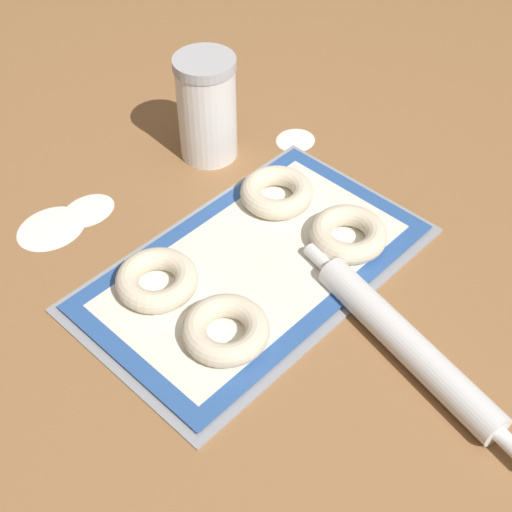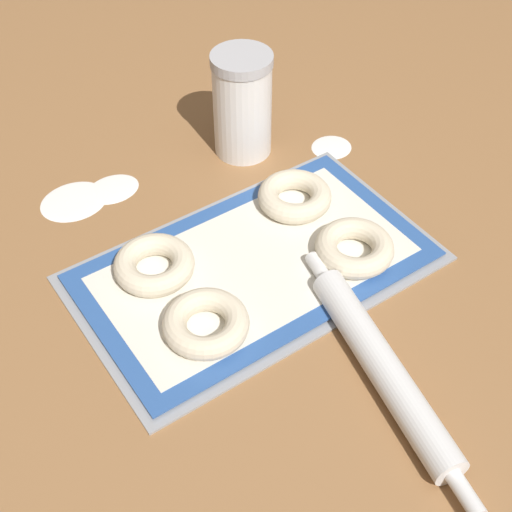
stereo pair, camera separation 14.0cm
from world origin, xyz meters
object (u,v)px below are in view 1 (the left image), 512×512
at_px(bagel_back_left, 157,280).
at_px(bagel_back_right, 277,192).
at_px(bagel_front_left, 226,330).
at_px(bagel_front_right, 348,234).
at_px(baking_tray, 256,267).
at_px(rolling_pin, 407,344).
at_px(flour_canister, 207,108).

relative_size(bagel_back_left, bagel_back_right, 1.00).
bearing_deg(bagel_front_left, bagel_back_right, 28.96).
distance_m(bagel_back_left, bagel_back_right, 0.24).
bearing_deg(bagel_front_right, bagel_front_left, 179.26).
relative_size(baking_tray, rolling_pin, 1.25).
xyz_separation_m(bagel_front_right, bagel_back_left, (-0.25, 0.13, 0.00)).
height_order(baking_tray, flour_canister, flour_canister).
bearing_deg(bagel_front_left, flour_canister, 49.42).
distance_m(bagel_front_left, bagel_back_right, 0.27).
bearing_deg(bagel_back_right, rolling_pin, -107.30).
bearing_deg(baking_tray, bagel_front_left, -152.68).
xyz_separation_m(bagel_back_left, flour_canister, (0.26, 0.18, 0.06)).
distance_m(bagel_front_left, bagel_front_right, 0.24).
relative_size(bagel_front_left, rolling_pin, 0.28).
bearing_deg(bagel_back_left, baking_tray, -27.73).
distance_m(bagel_back_right, flour_canister, 0.18).
bearing_deg(baking_tray, rolling_pin, -84.41).
xyz_separation_m(bagel_front_right, rolling_pin, (-0.10, -0.17, -0.01)).
relative_size(baking_tray, bagel_front_left, 4.46).
relative_size(bagel_front_right, bagel_back_left, 1.00).
height_order(bagel_front_right, flour_canister, flour_canister).
bearing_deg(bagel_back_right, bagel_front_right, -88.56).
xyz_separation_m(bagel_front_left, rolling_pin, (0.14, -0.18, -0.01)).
bearing_deg(flour_canister, bagel_back_left, -146.37).
distance_m(flour_canister, rolling_pin, 0.50).
xyz_separation_m(bagel_back_left, rolling_pin, (0.15, -0.30, -0.01)).
bearing_deg(flour_canister, bagel_front_right, -93.15).
distance_m(bagel_front_right, bagel_back_right, 0.14).
bearing_deg(bagel_back_left, flour_canister, 33.63).
xyz_separation_m(bagel_back_right, rolling_pin, (-0.10, -0.31, -0.01)).
bearing_deg(baking_tray, bagel_back_left, 152.27).
distance_m(bagel_front_right, rolling_pin, 0.20).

